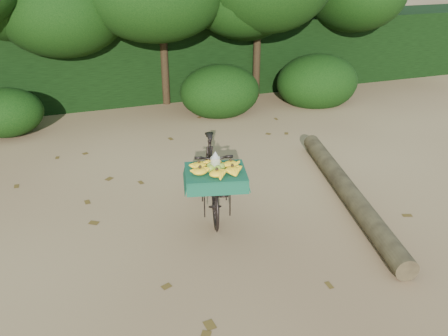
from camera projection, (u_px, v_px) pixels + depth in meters
name	position (u px, v px, depth m)	size (l,w,h in m)	color
ground	(219.00, 213.00, 6.83)	(80.00, 80.00, 0.00)	tan
vendor_bicycle	(212.00, 176.00, 6.69)	(1.03, 1.91, 1.08)	black
fallen_log	(347.00, 191.00, 7.16)	(0.28, 0.28, 3.94)	brown
hedge_backdrop	(137.00, 61.00, 11.83)	(26.00, 1.80, 1.80)	black
tree_row	(110.00, 20.00, 10.48)	(14.50, 2.00, 4.00)	black
bush_clumps	(177.00, 98.00, 10.46)	(8.80, 1.70, 0.90)	black
leaf_litter	(205.00, 193.00, 7.39)	(7.00, 7.30, 0.01)	#513A15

